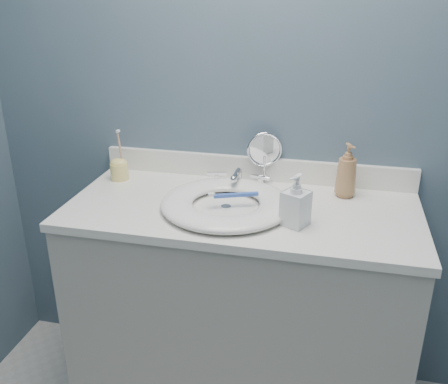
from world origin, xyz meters
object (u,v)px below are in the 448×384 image
(soap_bottle_clear, at_px, (296,200))
(toothbrush_holder, at_px, (119,168))
(makeup_mirror, at_px, (264,155))
(soap_bottle_amber, at_px, (347,171))

(soap_bottle_clear, xyz_separation_m, toothbrush_holder, (-0.71, 0.24, -0.04))
(makeup_mirror, distance_m, soap_bottle_amber, 0.32)
(soap_bottle_clear, height_order, toothbrush_holder, toothbrush_holder)
(toothbrush_holder, bearing_deg, soap_bottle_amber, 1.97)
(makeup_mirror, distance_m, toothbrush_holder, 0.57)
(makeup_mirror, bearing_deg, toothbrush_holder, 172.70)
(soap_bottle_amber, bearing_deg, makeup_mirror, 138.49)
(makeup_mirror, bearing_deg, soap_bottle_amber, -29.70)
(soap_bottle_clear, bearing_deg, soap_bottle_amber, 87.19)
(makeup_mirror, xyz_separation_m, soap_bottle_amber, (0.31, -0.07, -0.01))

